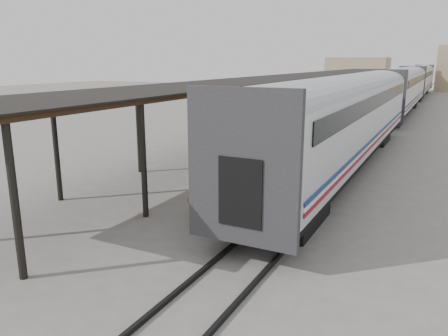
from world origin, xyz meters
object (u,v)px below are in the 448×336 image
Objects in this scene: baggage_cart at (220,198)px; porter at (218,170)px; luggage_tug at (282,130)px; pedestrian at (295,127)px.

baggage_cart is 1.35m from porter.
luggage_tug reaches higher than baggage_cart.
porter reaches higher than luggage_tug.
porter is at bearing -70.03° from baggage_cart.
pedestrian is at bearing 19.45° from porter.
baggage_cart is 1.50× the size of luggage_tug.
baggage_cart is at bearing -52.80° from luggage_tug.
baggage_cart is 1.36× the size of pedestrian.
luggage_tug is 1.31m from pedestrian.
pedestrian is at bearing 97.79° from baggage_cart.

